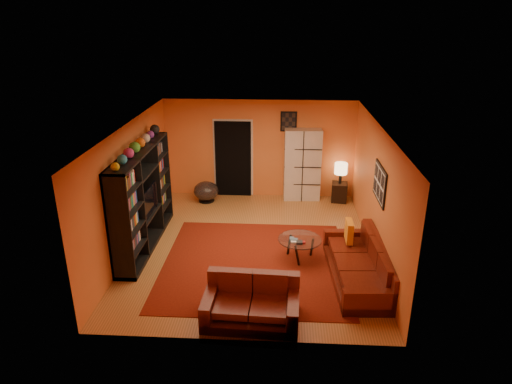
# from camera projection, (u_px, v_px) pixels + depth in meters

# --- Properties ---
(floor) EXTENTS (6.00, 6.00, 0.00)m
(floor) POSITION_uv_depth(u_px,v_px,m) (252.00, 246.00, 9.73)
(floor) COLOR #9C6330
(floor) RESTS_ON ground
(ceiling) EXTENTS (6.00, 6.00, 0.00)m
(ceiling) POSITION_uv_depth(u_px,v_px,m) (252.00, 127.00, 8.78)
(ceiling) COLOR white
(ceiling) RESTS_ON wall_back
(wall_back) EXTENTS (6.00, 0.00, 6.00)m
(wall_back) POSITION_uv_depth(u_px,v_px,m) (259.00, 149.00, 12.04)
(wall_back) COLOR orange
(wall_back) RESTS_ON floor
(wall_front) EXTENTS (6.00, 0.00, 6.00)m
(wall_front) POSITION_uv_depth(u_px,v_px,m) (238.00, 266.00, 6.46)
(wall_front) COLOR orange
(wall_front) RESTS_ON floor
(wall_left) EXTENTS (0.00, 6.00, 6.00)m
(wall_left) POSITION_uv_depth(u_px,v_px,m) (131.00, 187.00, 9.39)
(wall_left) COLOR orange
(wall_left) RESTS_ON floor
(wall_right) EXTENTS (0.00, 6.00, 6.00)m
(wall_right) POSITION_uv_depth(u_px,v_px,m) (376.00, 192.00, 9.12)
(wall_right) COLOR orange
(wall_right) RESTS_ON floor
(rug) EXTENTS (3.60, 3.60, 0.01)m
(rug) POSITION_uv_depth(u_px,v_px,m) (255.00, 263.00, 9.07)
(rug) COLOR #5B140A
(rug) RESTS_ON floor
(doorway) EXTENTS (0.95, 0.10, 2.04)m
(doorway) POSITION_uv_depth(u_px,v_px,m) (233.00, 159.00, 12.14)
(doorway) COLOR black
(doorway) RESTS_ON floor
(wall_art_right) EXTENTS (0.03, 1.00, 0.70)m
(wall_art_right) POSITION_uv_depth(u_px,v_px,m) (380.00, 183.00, 8.73)
(wall_art_right) COLOR black
(wall_art_right) RESTS_ON wall_right
(wall_art_back) EXTENTS (0.42, 0.03, 0.52)m
(wall_art_back) POSITION_uv_depth(u_px,v_px,m) (289.00, 122.00, 11.71)
(wall_art_back) COLOR black
(wall_art_back) RESTS_ON wall_back
(entertainment_unit) EXTENTS (0.45, 3.00, 2.10)m
(entertainment_unit) POSITION_uv_depth(u_px,v_px,m) (143.00, 199.00, 9.47)
(entertainment_unit) COLOR black
(entertainment_unit) RESTS_ON floor
(tv) EXTENTS (0.99, 0.13, 0.57)m
(tv) POSITION_uv_depth(u_px,v_px,m) (145.00, 202.00, 9.44)
(tv) COLOR black
(tv) RESTS_ON entertainment_unit
(sofa) EXTENTS (1.10, 2.43, 0.85)m
(sofa) POSITION_uv_depth(u_px,v_px,m) (363.00, 265.00, 8.45)
(sofa) COLOR #4F120A
(sofa) RESTS_ON rug
(loveseat) EXTENTS (1.56, 0.99, 0.85)m
(loveseat) POSITION_uv_depth(u_px,v_px,m) (252.00, 302.00, 7.37)
(loveseat) COLOR #4F120A
(loveseat) RESTS_ON rug
(throw_pillow) EXTENTS (0.12, 0.42, 0.42)m
(throw_pillow) POSITION_uv_depth(u_px,v_px,m) (349.00, 231.00, 9.00)
(throw_pillow) COLOR orange
(throw_pillow) RESTS_ON sofa
(coffee_table) EXTENTS (0.87, 0.87, 0.44)m
(coffee_table) POSITION_uv_depth(u_px,v_px,m) (300.00, 241.00, 9.11)
(coffee_table) COLOR silver
(coffee_table) RESTS_ON floor
(storage_cabinet) EXTENTS (0.96, 0.46, 1.89)m
(storage_cabinet) POSITION_uv_depth(u_px,v_px,m) (302.00, 165.00, 11.92)
(storage_cabinet) COLOR silver
(storage_cabinet) RESTS_ON floor
(bowl_chair) EXTENTS (0.65, 0.65, 0.54)m
(bowl_chair) POSITION_uv_depth(u_px,v_px,m) (206.00, 191.00, 11.97)
(bowl_chair) COLOR black
(bowl_chair) RESTS_ON floor
(side_table) EXTENTS (0.44, 0.44, 0.50)m
(side_table) POSITION_uv_depth(u_px,v_px,m) (339.00, 192.00, 12.00)
(side_table) COLOR black
(side_table) RESTS_ON floor
(table_lamp) EXTENTS (0.33, 0.33, 0.55)m
(table_lamp) POSITION_uv_depth(u_px,v_px,m) (341.00, 169.00, 11.77)
(table_lamp) COLOR black
(table_lamp) RESTS_ON side_table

